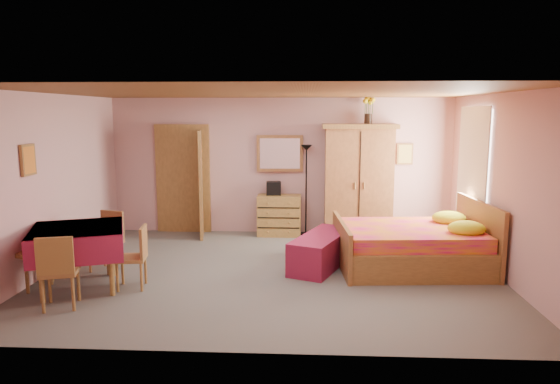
# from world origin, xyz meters

# --- Properties ---
(floor) EXTENTS (6.50, 6.50, 0.00)m
(floor) POSITION_xyz_m (0.00, 0.00, 0.00)
(floor) COLOR #69655C
(floor) RESTS_ON ground
(ceiling) EXTENTS (6.50, 6.50, 0.00)m
(ceiling) POSITION_xyz_m (0.00, 0.00, 2.60)
(ceiling) COLOR brown
(ceiling) RESTS_ON wall_back
(wall_back) EXTENTS (6.50, 0.10, 2.60)m
(wall_back) POSITION_xyz_m (0.00, 2.50, 1.30)
(wall_back) COLOR #C58F8E
(wall_back) RESTS_ON floor
(wall_front) EXTENTS (6.50, 0.10, 2.60)m
(wall_front) POSITION_xyz_m (0.00, -2.50, 1.30)
(wall_front) COLOR #C58F8E
(wall_front) RESTS_ON floor
(wall_left) EXTENTS (0.10, 5.00, 2.60)m
(wall_left) POSITION_xyz_m (-3.25, 0.00, 1.30)
(wall_left) COLOR #C58F8E
(wall_left) RESTS_ON floor
(wall_right) EXTENTS (0.10, 5.00, 2.60)m
(wall_right) POSITION_xyz_m (3.25, 0.00, 1.30)
(wall_right) COLOR #C58F8E
(wall_right) RESTS_ON floor
(doorway) EXTENTS (1.06, 0.12, 2.15)m
(doorway) POSITION_xyz_m (-1.90, 2.47, 1.02)
(doorway) COLOR #9E6B35
(doorway) RESTS_ON floor
(window) EXTENTS (0.08, 1.40, 1.95)m
(window) POSITION_xyz_m (3.21, 1.20, 1.45)
(window) COLOR white
(window) RESTS_ON wall_right
(picture_left) EXTENTS (0.04, 0.32, 0.42)m
(picture_left) POSITION_xyz_m (-3.22, -0.60, 1.70)
(picture_left) COLOR orange
(picture_left) RESTS_ON wall_left
(picture_back) EXTENTS (0.30, 0.04, 0.40)m
(picture_back) POSITION_xyz_m (2.35, 2.47, 1.55)
(picture_back) COLOR #D8BF59
(picture_back) RESTS_ON wall_back
(chest_of_drawers) EXTENTS (0.82, 0.41, 0.77)m
(chest_of_drawers) POSITION_xyz_m (-0.02, 2.25, 0.39)
(chest_of_drawers) COLOR #A67938
(chest_of_drawers) RESTS_ON floor
(wall_mirror) EXTENTS (0.88, 0.08, 0.70)m
(wall_mirror) POSITION_xyz_m (-0.02, 2.46, 1.55)
(wall_mirror) COLOR white
(wall_mirror) RESTS_ON wall_back
(stereo) EXTENTS (0.29, 0.22, 0.25)m
(stereo) POSITION_xyz_m (-0.13, 2.29, 0.90)
(stereo) COLOR black
(stereo) RESTS_ON chest_of_drawers
(floor_lamp) EXTENTS (0.27, 0.27, 1.72)m
(floor_lamp) POSITION_xyz_m (0.49, 2.32, 0.86)
(floor_lamp) COLOR black
(floor_lamp) RESTS_ON floor
(wardrobe) EXTENTS (1.37, 0.73, 2.12)m
(wardrobe) POSITION_xyz_m (1.46, 2.18, 1.06)
(wardrobe) COLOR #A86838
(wardrobe) RESTS_ON floor
(sunflower_vase) EXTENTS (0.22, 0.22, 0.51)m
(sunflower_vase) POSITION_xyz_m (1.62, 2.28, 2.37)
(sunflower_vase) COLOR yellow
(sunflower_vase) RESTS_ON wardrobe
(bed) EXTENTS (2.30, 1.87, 1.01)m
(bed) POSITION_xyz_m (2.07, 0.38, 0.50)
(bed) COLOR #D71566
(bed) RESTS_ON floor
(bench) EXTENTS (1.07, 1.57, 0.49)m
(bench) POSITION_xyz_m (0.74, 0.34, 0.25)
(bench) COLOR maroon
(bench) RESTS_ON floor
(dining_table) EXTENTS (1.46, 1.46, 0.83)m
(dining_table) POSITION_xyz_m (-2.51, -0.80, 0.42)
(dining_table) COLOR maroon
(dining_table) RESTS_ON floor
(chair_south) EXTENTS (0.50, 0.50, 0.91)m
(chair_south) POSITION_xyz_m (-2.45, -1.44, 0.45)
(chair_south) COLOR olive
(chair_south) RESTS_ON floor
(chair_north) EXTENTS (0.50, 0.50, 0.87)m
(chair_north) POSITION_xyz_m (-2.47, -0.04, 0.44)
(chair_north) COLOR #A66938
(chair_north) RESTS_ON floor
(chair_west) EXTENTS (0.60, 0.60, 1.02)m
(chair_west) POSITION_xyz_m (-3.22, -0.79, 0.51)
(chair_west) COLOR #905C31
(chair_west) RESTS_ON floor
(chair_east) EXTENTS (0.43, 0.43, 0.84)m
(chair_east) POSITION_xyz_m (-1.83, -0.74, 0.42)
(chair_east) COLOR #AF773B
(chair_east) RESTS_ON floor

